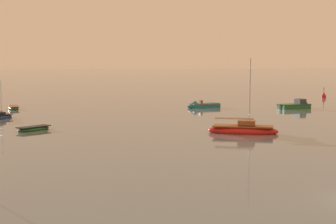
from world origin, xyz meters
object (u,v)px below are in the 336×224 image
rowboat_moored_0 (34,129)px  sailboat_moored_1 (243,130)px  motorboat_moored_1 (200,106)px  channel_buoy (324,96)px  motorboat_moored_0 (299,106)px  rowboat_moored_2 (14,108)px

rowboat_moored_0 → sailboat_moored_1: 22.33m
sailboat_moored_1 → motorboat_moored_1: (3.98, 28.84, -0.09)m
motorboat_moored_1 → channel_buoy: (30.19, 15.20, 0.20)m
rowboat_moored_0 → motorboat_moored_1: bearing=3.2°
motorboat_moored_1 → channel_buoy: bearing=-165.1°
sailboat_moored_1 → motorboat_moored_0: bearing=77.2°
rowboat_moored_2 → rowboat_moored_0: bearing=-179.5°
sailboat_moored_1 → motorboat_moored_1: size_ratio=1.41×
sailboat_moored_1 → channel_buoy: bearing=76.9°
rowboat_moored_0 → motorboat_moored_1: 33.14m
rowboat_moored_0 → channel_buoy: size_ratio=1.73×
motorboat_moored_0 → rowboat_moored_0: size_ratio=1.53×
rowboat_moored_2 → motorboat_moored_0: bearing=-109.0°
motorboat_moored_0 → sailboat_moored_1: sailboat_moored_1 is taller
motorboat_moored_0 → rowboat_moored_2: motorboat_moored_0 is taller
motorboat_moored_1 → motorboat_moored_0: bearing=151.3°
rowboat_moored_2 → sailboat_moored_1: bearing=-150.8°
channel_buoy → rowboat_moored_0: bearing=-146.3°
sailboat_moored_1 → motorboat_moored_1: 29.12m
sailboat_moored_1 → rowboat_moored_2: sailboat_moored_1 is taller
rowboat_moored_2 → channel_buoy: channel_buoy is taller
motorboat_moored_0 → channel_buoy: channel_buoy is taller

